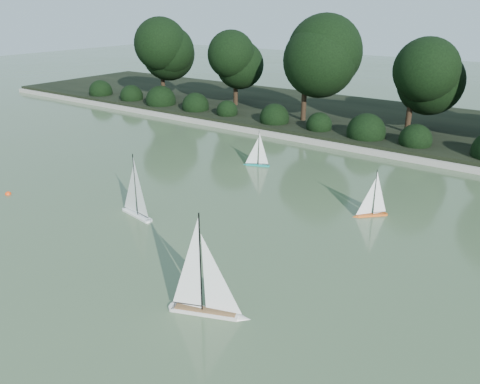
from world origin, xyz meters
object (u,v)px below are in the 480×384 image
(sailboat_orange, at_px, (369,209))
(race_buoy, at_px, (8,194))
(sailboat_white_b, at_px, (211,299))
(sailboat_teal, at_px, (255,160))
(sailboat_white_a, at_px, (134,205))

(sailboat_orange, relative_size, race_buoy, 7.69)
(sailboat_orange, bearing_deg, race_buoy, -153.06)
(sailboat_orange, height_order, race_buoy, sailboat_orange)
(sailboat_white_b, distance_m, sailboat_teal, 7.52)
(sailboat_orange, distance_m, race_buoy, 9.23)
(sailboat_teal, xyz_separation_m, race_buoy, (-3.99, -5.72, -0.18))
(sailboat_white_a, distance_m, race_buoy, 3.82)
(sailboat_teal, relative_size, race_buoy, 7.47)
(sailboat_white_b, bearing_deg, race_buoy, 173.17)
(sailboat_white_b, height_order, race_buoy, sailboat_white_b)
(sailboat_white_a, relative_size, sailboat_orange, 1.35)
(sailboat_orange, height_order, sailboat_teal, sailboat_orange)
(sailboat_white_b, bearing_deg, sailboat_orange, 82.32)
(sailboat_orange, xyz_separation_m, sailboat_teal, (-4.24, 1.54, -0.01))
(sailboat_teal, distance_m, race_buoy, 6.98)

